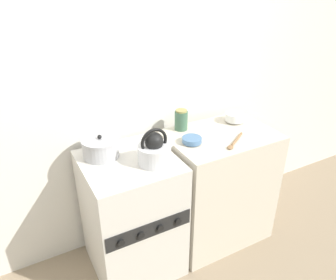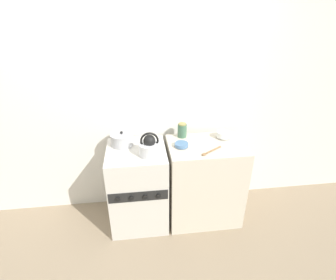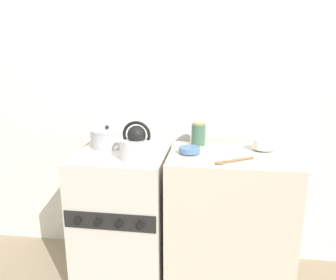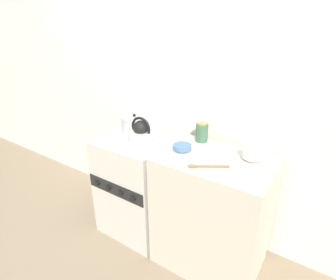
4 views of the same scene
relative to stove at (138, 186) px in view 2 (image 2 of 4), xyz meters
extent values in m
plane|color=gray|center=(0.00, -0.30, -0.45)|extent=(12.00, 12.00, 0.00)
cube|color=silver|center=(0.00, 0.37, 0.80)|extent=(7.00, 0.06, 2.50)
cube|color=beige|center=(0.00, 0.00, 0.00)|extent=(0.60, 0.60, 0.91)
cube|color=black|center=(0.00, -0.30, 0.11)|extent=(0.57, 0.01, 0.11)
cylinder|color=black|center=(-0.19, -0.31, 0.11)|extent=(0.04, 0.02, 0.04)
cylinder|color=black|center=(-0.07, -0.31, 0.11)|extent=(0.04, 0.02, 0.04)
cylinder|color=black|center=(0.07, -0.31, 0.11)|extent=(0.04, 0.02, 0.04)
cylinder|color=black|center=(0.19, -0.31, 0.11)|extent=(0.04, 0.02, 0.04)
cube|color=beige|center=(0.72, -0.02, 0.01)|extent=(0.78, 0.56, 0.93)
cylinder|color=silver|center=(0.13, -0.11, 0.51)|extent=(0.21, 0.21, 0.12)
sphere|color=black|center=(0.13, -0.11, 0.61)|extent=(0.12, 0.12, 0.12)
torus|color=black|center=(0.13, -0.11, 0.60)|extent=(0.18, 0.02, 0.18)
cone|color=silver|center=(0.23, -0.11, 0.53)|extent=(0.11, 0.05, 0.08)
cylinder|color=#B2B2B7|center=(-0.13, 0.13, 0.51)|extent=(0.23, 0.23, 0.11)
cylinder|color=#B2B2B7|center=(-0.13, 0.13, 0.57)|extent=(0.24, 0.24, 0.01)
sphere|color=black|center=(-0.13, 0.13, 0.59)|extent=(0.03, 0.03, 0.03)
cylinder|color=white|center=(0.93, 0.10, 0.48)|extent=(0.06, 0.06, 0.01)
cylinder|color=white|center=(0.93, 0.10, 0.52)|extent=(0.14, 0.14, 0.06)
cylinder|color=#4C729E|center=(0.46, -0.03, 0.48)|extent=(0.06, 0.06, 0.01)
cylinder|color=#4C729E|center=(0.46, -0.03, 0.50)|extent=(0.14, 0.14, 0.03)
cylinder|color=#3F664C|center=(0.50, 0.19, 0.55)|extent=(0.10, 0.10, 0.14)
cylinder|color=#998C4C|center=(0.50, 0.19, 0.62)|extent=(0.08, 0.08, 0.01)
cylinder|color=olive|center=(0.75, -0.15, 0.48)|extent=(0.18, 0.13, 0.02)
ellipsoid|color=olive|center=(0.64, -0.22, 0.48)|extent=(0.07, 0.06, 0.02)
camera|label=1|loc=(-0.63, -1.69, 1.54)|focal=35.00mm
camera|label=2|loc=(0.04, -2.29, 1.75)|focal=28.00mm
camera|label=3|loc=(0.60, -2.02, 1.08)|focal=35.00mm
camera|label=4|loc=(1.33, -1.53, 1.31)|focal=28.00mm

